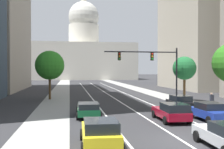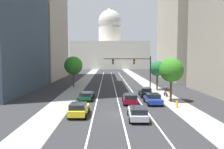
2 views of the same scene
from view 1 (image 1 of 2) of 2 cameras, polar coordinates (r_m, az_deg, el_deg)
name	(u,v)px [view 1 (image 1 of 2)]	position (r m, az deg, el deg)	size (l,w,h in m)	color
ground_plane	(101,90)	(55.22, -2.24, -3.30)	(400.00, 400.00, 0.00)	#2B2B2D
sidewalk_left	(60,93)	(49.90, -10.93, -3.76)	(3.52, 130.00, 0.01)	gray
sidewalk_right	(147,92)	(51.95, 7.40, -3.57)	(3.52, 130.00, 0.01)	gray
lane_stripe_left	(92,98)	(40.04, -4.31, -4.90)	(0.16, 90.00, 0.01)	white
lane_stripe_center	(113,97)	(40.42, 0.23, -4.84)	(0.16, 90.00, 0.01)	white
lane_stripe_right	(134,97)	(41.04, 4.66, -4.76)	(0.16, 90.00, 0.01)	white
office_tower_far_right	(207,10)	(64.90, 19.43, 12.71)	(15.89, 22.82, 34.70)	#B7AD99
capitol_building	(84,55)	(123.86, -5.95, 4.16)	(44.04, 26.68, 36.17)	beige
car_yellow	(100,132)	(14.61, -2.52, -12.05)	(2.16, 4.29, 1.52)	yellow
car_blue	(210,111)	(23.33, 20.01, -7.28)	(2.21, 4.16, 1.46)	#1E389E
car_crimson	(172,112)	(22.14, 12.43, -7.64)	(2.15, 4.48, 1.51)	maroon
car_green	(88,109)	(23.69, -5.04, -7.22)	(2.15, 4.75, 1.34)	#14512D
car_black	(181,102)	(28.62, 14.23, -5.70)	(2.10, 4.10, 1.49)	black
traffic_signal_mast	(154,63)	(33.41, 8.85, 2.38)	(9.12, 0.39, 6.79)	black
cyclist	(212,101)	(30.13, 20.23, -5.27)	(0.38, 1.70, 1.72)	black
street_tree_near_right	(184,68)	(36.58, 14.99, 1.25)	(3.05, 3.05, 5.86)	#51381E
street_tree_mid_left	(50,65)	(38.58, -12.98, 1.90)	(4.04, 4.04, 6.78)	#51381E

